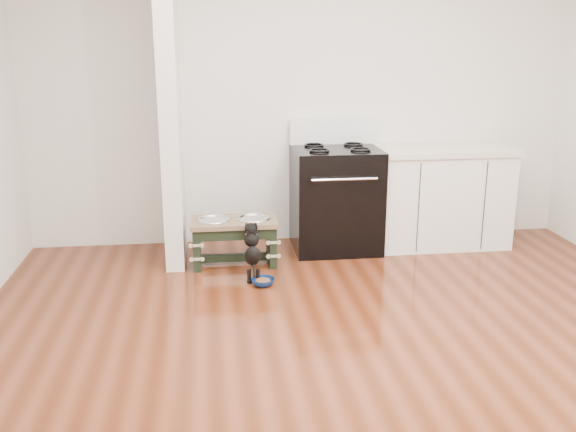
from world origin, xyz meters
name	(u,v)px	position (x,y,z in m)	size (l,w,h in m)	color
ground	(364,364)	(0.00, 0.00, 0.00)	(5.00, 5.00, 0.00)	#4B1F0D
room_shell	(374,86)	(0.00, 0.00, 1.62)	(5.00, 5.00, 5.00)	silver
partition_wall	(170,102)	(-1.18, 2.10, 1.35)	(0.15, 0.80, 2.70)	silver
oven_range	(336,197)	(0.25, 2.16, 0.48)	(0.76, 0.69, 1.14)	black
cabinet_run	(440,196)	(1.23, 2.18, 0.45)	(1.24, 0.64, 0.91)	white
dog_feeder	(234,233)	(-0.68, 1.83, 0.28)	(0.72, 0.38, 0.41)	black
puppy	(252,249)	(-0.55, 1.50, 0.24)	(0.13, 0.37, 0.44)	black
floor_bowl	(263,282)	(-0.49, 1.32, 0.03)	(0.20, 0.20, 0.06)	navy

